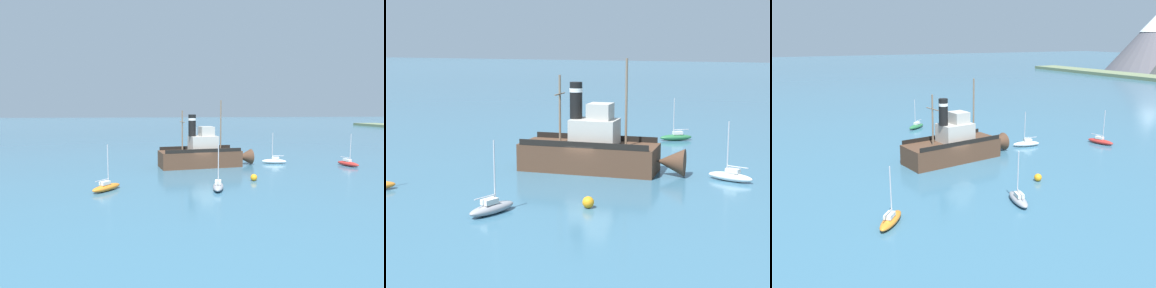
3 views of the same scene
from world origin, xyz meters
The scene contains 8 objects.
ground_plane centered at (0.00, 0.00, 0.00)m, with size 600.00×600.00×0.00m, color #38667F.
old_tugboat centered at (-1.60, 0.50, 1.83)m, with size 6.10×14.74×9.90m.
sailboat_red centered at (0.92, 22.26, 0.43)m, with size 3.96×2.15×4.90m.
sailboat_green centered at (-20.59, 2.31, 0.43)m, with size 3.11×3.73×4.90m.
sailboat_white centered at (-2.81, 12.02, 0.43)m, with size 1.95×3.95×4.90m.
sailboat_grey centered at (13.42, -0.42, 0.43)m, with size 3.95×1.95×4.90m.
sailboat_orange centered at (12.36, -12.23, 0.43)m, with size 3.65×3.24×4.90m.
mooring_buoy centered at (9.45, 4.80, 0.41)m, with size 0.81×0.81×0.81m, color orange.
Camera 1 is at (48.65, -7.83, 8.63)m, focal length 32.00 mm.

